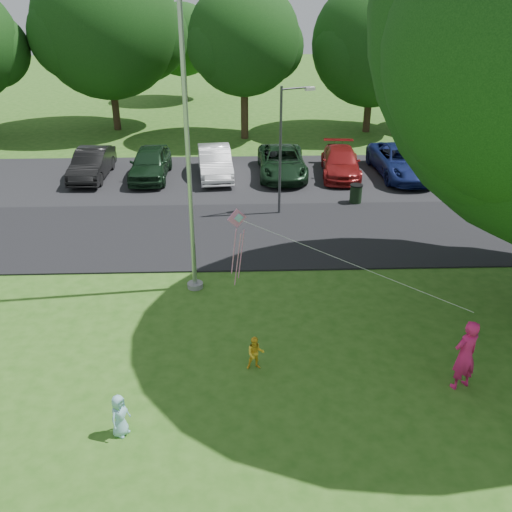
{
  "coord_description": "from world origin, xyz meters",
  "views": [
    {
      "loc": [
        -2.12,
        -10.91,
        9.16
      ],
      "look_at": [
        -1.59,
        4.0,
        1.6
      ],
      "focal_mm": 40.0,
      "sensor_mm": 36.0,
      "label": 1
    }
  ],
  "objects_px": {
    "trash_can": "(356,194)",
    "woman": "(465,355)",
    "street_lamp": "(285,140)",
    "child_blue": "(120,415)",
    "kite": "(243,235)",
    "flagpole": "(188,162)",
    "child_yellow": "(255,353)"
  },
  "relations": [
    {
      "from": "street_lamp",
      "to": "woman",
      "type": "distance_m",
      "value": 11.89
    },
    {
      "from": "flagpole",
      "to": "woman",
      "type": "xyz_separation_m",
      "value": [
        6.75,
        -5.08,
        -3.22
      ]
    },
    {
      "from": "flagpole",
      "to": "kite",
      "type": "height_order",
      "value": "flagpole"
    },
    {
      "from": "street_lamp",
      "to": "trash_can",
      "type": "height_order",
      "value": "street_lamp"
    },
    {
      "from": "woman",
      "to": "kite",
      "type": "relative_size",
      "value": 0.33
    },
    {
      "from": "flagpole",
      "to": "kite",
      "type": "xyz_separation_m",
      "value": [
        1.52,
        -2.01,
        -1.42
      ]
    },
    {
      "from": "street_lamp",
      "to": "trash_can",
      "type": "bearing_deg",
      "value": -4.57
    },
    {
      "from": "flagpole",
      "to": "woman",
      "type": "relative_size",
      "value": 5.31
    },
    {
      "from": "trash_can",
      "to": "woman",
      "type": "relative_size",
      "value": 0.46
    },
    {
      "from": "street_lamp",
      "to": "child_yellow",
      "type": "bearing_deg",
      "value": -119.81
    },
    {
      "from": "flagpole",
      "to": "kite",
      "type": "distance_m",
      "value": 2.9
    },
    {
      "from": "flagpole",
      "to": "woman",
      "type": "bearing_deg",
      "value": -37.0
    },
    {
      "from": "woman",
      "to": "child_blue",
      "type": "distance_m",
      "value": 8.1
    },
    {
      "from": "child_yellow",
      "to": "woman",
      "type": "bearing_deg",
      "value": -14.27
    },
    {
      "from": "trash_can",
      "to": "woman",
      "type": "height_order",
      "value": "woman"
    },
    {
      "from": "street_lamp",
      "to": "kite",
      "type": "height_order",
      "value": "street_lamp"
    },
    {
      "from": "child_blue",
      "to": "kite",
      "type": "xyz_separation_m",
      "value": [
        2.75,
        4.37,
        2.22
      ]
    },
    {
      "from": "flagpole",
      "to": "woman",
      "type": "height_order",
      "value": "flagpole"
    },
    {
      "from": "trash_can",
      "to": "flagpole",
      "type": "bearing_deg",
      "value": -132.75
    },
    {
      "from": "flagpole",
      "to": "kite",
      "type": "bearing_deg",
      "value": -52.92
    },
    {
      "from": "child_yellow",
      "to": "child_blue",
      "type": "height_order",
      "value": "child_blue"
    },
    {
      "from": "trash_can",
      "to": "woman",
      "type": "xyz_separation_m",
      "value": [
        0.23,
        -12.13,
        0.51
      ]
    },
    {
      "from": "child_blue",
      "to": "flagpole",
      "type": "bearing_deg",
      "value": 20.18
    },
    {
      "from": "street_lamp",
      "to": "child_blue",
      "type": "height_order",
      "value": "street_lamp"
    },
    {
      "from": "woman",
      "to": "child_blue",
      "type": "relative_size",
      "value": 1.82
    },
    {
      "from": "trash_can",
      "to": "kite",
      "type": "height_order",
      "value": "kite"
    },
    {
      "from": "child_blue",
      "to": "woman",
      "type": "bearing_deg",
      "value": -49.61
    },
    {
      "from": "flagpole",
      "to": "trash_can",
      "type": "xyz_separation_m",
      "value": [
        6.52,
        7.05,
        -3.73
      ]
    },
    {
      "from": "woman",
      "to": "trash_can",
      "type": "bearing_deg",
      "value": -110.89
    },
    {
      "from": "street_lamp",
      "to": "child_yellow",
      "type": "distance_m",
      "value": 10.73
    },
    {
      "from": "street_lamp",
      "to": "woman",
      "type": "relative_size",
      "value": 2.76
    },
    {
      "from": "flagpole",
      "to": "trash_can",
      "type": "height_order",
      "value": "flagpole"
    }
  ]
}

